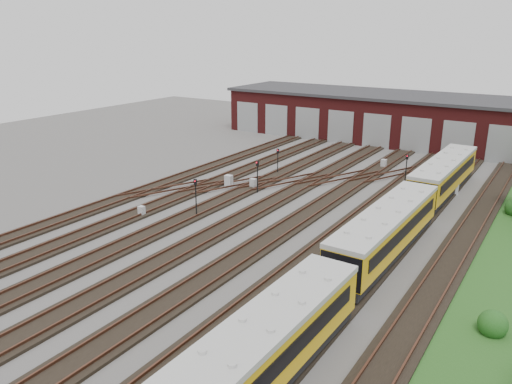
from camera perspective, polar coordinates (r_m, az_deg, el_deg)
The scene contains 14 objects.
ground at distance 36.91m, azimuth -1.87°, elevation -5.30°, with size 120.00×120.00×0.00m, color #494643.
track_network at distance 37.40m, azimuth -1.57°, elevation -4.80°, with size 30.40×70.00×0.33m.
maintenance_shed at distance 71.42m, azimuth 16.81°, elevation 8.08°, with size 51.00×12.50×6.35m.
metro_train at distance 34.39m, azimuth 14.67°, elevation -4.34°, with size 2.85×46.61×3.01m.
signal_mast_0 at distance 40.54m, azimuth -6.91°, elevation -0.14°, with size 0.28×0.27×3.25m.
signal_mast_1 at distance 52.83m, azimuth 2.50°, elevation 3.94°, with size 0.27×0.25×2.73m.
signal_mast_2 at distance 46.46m, azimuth 0.16°, elevation 2.27°, with size 0.30×0.29×3.10m.
signal_mast_3 at distance 50.64m, azimuth 16.80°, elevation 2.86°, with size 0.26×0.25×3.18m.
relay_cabinet_0 at distance 42.10m, azimuth -12.94°, elevation -2.14°, with size 0.51×0.43×0.85m, color #B6B9BC.
relay_cabinet_1 at distance 48.22m, azimuth -0.33°, elevation 0.98°, with size 0.57×0.47×0.95m, color #B6B9BC.
relay_cabinet_2 at distance 48.79m, azimuth -3.14°, elevation 1.28°, with size 0.69×0.57×1.15m, color #B6B9BC.
relay_cabinet_3 at distance 57.25m, azimuth 14.39°, elevation 3.16°, with size 0.57×0.48×0.95m, color #B6B9BC.
relay_cabinet_4 at distance 49.84m, azimuth 21.69°, elevation 0.28°, with size 0.61×0.51×1.02m, color #B6B9BC.
bush_0 at distance 28.43m, azimuth 25.50°, elevation -13.12°, with size 1.48×1.48×1.48m, color #194012.
Camera 1 is at (19.36, -27.82, 14.61)m, focal length 35.00 mm.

